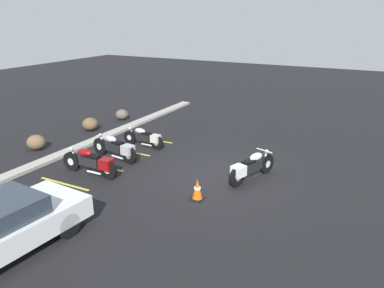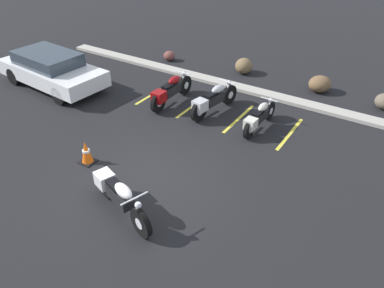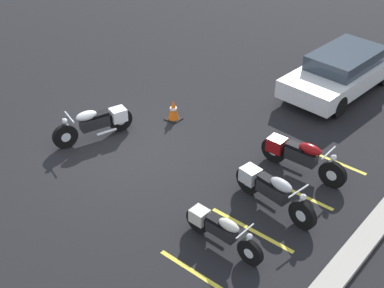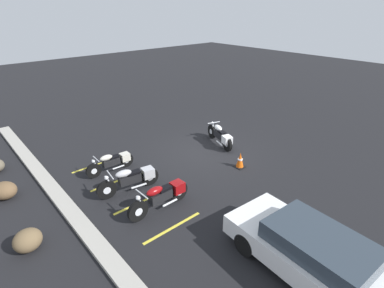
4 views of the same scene
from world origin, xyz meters
TOP-DOWN VIEW (x-y plane):
  - ground at (0.00, 0.00)m, footprint 60.00×60.00m
  - motorcycle_white_featured at (0.06, -1.01)m, footprint 2.19×0.97m
  - parked_bike_0 at (-2.07, 3.93)m, footprint 0.65×2.31m
  - parked_bike_1 at (-0.52, 4.13)m, footprint 0.74×2.27m
  - parked_bike_2 at (1.18, 3.98)m, footprint 0.55×1.98m
  - concrete_curb at (0.00, 6.30)m, footprint 18.00×0.50m
  - landscape_rock_0 at (1.94, 7.67)m, footprint 1.10×1.11m
  - landscape_rock_1 at (4.19, 7.53)m, footprint 0.88×0.87m
  - landscape_rock_3 at (-1.15, 7.74)m, footprint 0.87×0.91m
  - traffic_cone at (-1.96, -0.06)m, footprint 0.40×0.40m
  - stall_line_0 at (-3.05, 4.27)m, footprint 0.10×2.10m
  - stall_line_1 at (-1.33, 4.27)m, footprint 0.10×2.10m
  - stall_line_2 at (0.39, 4.27)m, footprint 0.10×2.10m
  - stall_line_3 at (2.12, 4.27)m, footprint 0.10×2.10m

SIDE VIEW (x-z plane):
  - ground at x=0.00m, z-range 0.00..0.00m
  - stall_line_0 at x=-3.05m, z-range 0.00..0.00m
  - stall_line_1 at x=-1.33m, z-range 0.00..0.00m
  - stall_line_2 at x=0.39m, z-range 0.00..0.00m
  - stall_line_3 at x=2.12m, z-range 0.00..0.00m
  - concrete_curb at x=0.00m, z-range 0.00..0.12m
  - landscape_rock_1 at x=4.19m, z-range 0.00..0.53m
  - landscape_rock_0 at x=1.94m, z-range 0.00..0.60m
  - traffic_cone at x=-1.96m, z-range -0.02..0.63m
  - landscape_rock_3 at x=-1.15m, z-range 0.00..0.62m
  - parked_bike_2 at x=1.18m, z-range 0.02..0.80m
  - motorcycle_white_featured at x=0.06m, z-range 0.03..0.92m
  - parked_bike_1 at x=-0.52m, z-range 0.03..0.93m
  - parked_bike_0 at x=-2.07m, z-range 0.03..0.94m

